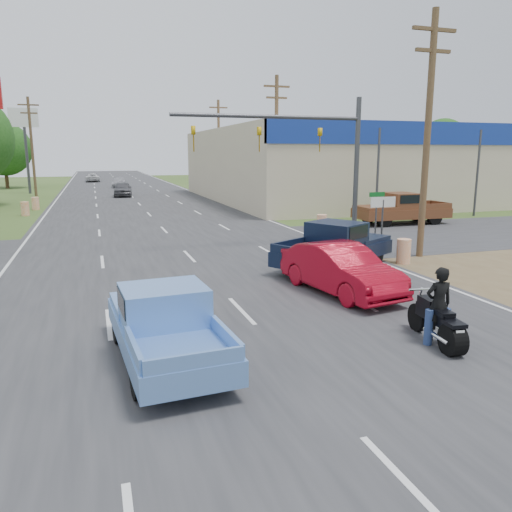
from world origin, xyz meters
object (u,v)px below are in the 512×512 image
object	(u,v)px
red_convertible	(340,270)
blue_pickup	(164,323)
navy_pickup	(336,245)
distant_car_grey	(123,189)
motorcycle	(439,324)
rider	(438,308)
distant_car_silver	(119,183)
brown_pickup	(400,208)
distant_car_white	(93,178)

from	to	relation	value
red_convertible	blue_pickup	world-z (taller)	blue_pickup
navy_pickup	distant_car_grey	bearing A→B (deg)	158.78
motorcycle	distant_car_grey	world-z (taller)	distant_car_grey
red_convertible	rider	bearing A→B (deg)	-98.22
rider	navy_pickup	world-z (taller)	navy_pickup
red_convertible	blue_pickup	distance (m)	6.94
motorcycle	distant_car_silver	size ratio (longest dim) A/B	0.51
brown_pickup	distant_car_grey	distance (m)	30.91
red_convertible	distant_car_silver	size ratio (longest dim) A/B	1.06
brown_pickup	distant_car_white	bearing A→B (deg)	18.44
brown_pickup	distant_car_white	distance (m)	59.32
brown_pickup	distant_car_silver	xyz separation A→B (m)	(-14.97, 41.42, -0.35)
blue_pickup	navy_pickup	xyz separation A→B (m)	(7.52, 6.77, 0.09)
motorcycle	blue_pickup	size ratio (longest dim) A/B	0.45
red_convertible	distant_car_silver	world-z (taller)	red_convertible
red_convertible	brown_pickup	xyz separation A→B (m)	(10.97, 13.18, 0.21)
rider	navy_pickup	bearing A→B (deg)	-93.50
rider	distant_car_silver	distance (m)	59.34
rider	blue_pickup	bearing A→B (deg)	-3.64
navy_pickup	brown_pickup	xyz separation A→B (m)	(9.44, 9.90, 0.08)
distant_car_silver	distant_car_white	distance (m)	15.38
navy_pickup	distant_car_grey	world-z (taller)	navy_pickup
blue_pickup	distant_car_white	bearing A→B (deg)	87.19
rider	distant_car_grey	size ratio (longest dim) A/B	0.39
blue_pickup	navy_pickup	world-z (taller)	navy_pickup
red_convertible	distant_car_grey	xyz separation A→B (m)	(-4.37, 40.02, -0.02)
blue_pickup	brown_pickup	bearing A→B (deg)	40.70
motorcycle	brown_pickup	xyz separation A→B (m)	(10.86, 17.85, 0.48)
distant_car_white	distant_car_grey	bearing A→B (deg)	94.25
red_convertible	distant_car_white	world-z (taller)	red_convertible
brown_pickup	navy_pickup	bearing A→B (deg)	136.89
distant_car_white	blue_pickup	bearing A→B (deg)	89.64
navy_pickup	distant_car_white	bearing A→B (deg)	157.22
distant_car_grey	red_convertible	bearing A→B (deg)	-79.98
distant_car_grey	distant_car_silver	bearing A→B (deg)	92.34
navy_pickup	distant_car_grey	distance (m)	37.21
rider	distant_car_grey	distance (m)	44.84
blue_pickup	distant_car_silver	size ratio (longest dim) A/B	1.13
brown_pickup	distant_car_silver	bearing A→B (deg)	20.40
distant_car_silver	distant_car_white	bearing A→B (deg)	106.54
red_convertible	distant_car_white	xyz separation A→B (m)	(-7.27, 69.62, -0.15)
rider	blue_pickup	xyz separation A→B (m)	(-6.11, 1.11, -0.05)
rider	distant_car_silver	xyz separation A→B (m)	(-4.12, 59.20, -0.23)
navy_pickup	distant_car_white	distance (m)	66.92
red_convertible	blue_pickup	bearing A→B (deg)	-159.47
rider	distant_car_grey	world-z (taller)	rider
red_convertible	motorcycle	size ratio (longest dim) A/B	2.07
brown_pickup	distant_car_white	world-z (taller)	brown_pickup
blue_pickup	distant_car_grey	xyz separation A→B (m)	(1.63, 43.51, -0.06)
blue_pickup	navy_pickup	size ratio (longest dim) A/B	0.88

